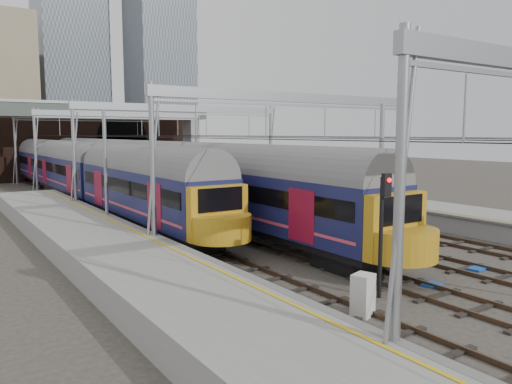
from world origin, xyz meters
TOP-DOWN VIEW (x-y plane):
  - ground at (0.00, 0.00)m, footprint 160.00×160.00m
  - platform_left at (-10.18, 2.50)m, footprint 4.32×55.00m
  - tracks at (0.00, 15.00)m, footprint 14.40×80.00m
  - overhead_line at (0.00, 21.49)m, footprint 16.80×80.00m
  - retaining_wall at (1.40, 51.93)m, footprint 28.00×2.75m
  - overbridge at (0.00, 46.00)m, footprint 28.00×3.00m
  - city_skyline at (2.73, 70.48)m, footprint 37.50×27.50m
  - train_main at (-2.00, 34.29)m, footprint 3.05×70.35m
  - train_second at (-6.00, 31.49)m, footprint 2.97×51.53m
  - signal_near_left at (-3.77, -1.58)m, footprint 0.32×0.45m
  - relay_cabinet at (-5.54, -2.45)m, footprint 0.81×0.74m
  - equip_cover_a at (-1.06, -1.66)m, footprint 0.81×0.63m
  - equip_cover_b at (1.42, 0.87)m, footprint 0.98×0.75m
  - equip_cover_c at (2.39, -1.33)m, footprint 0.84×0.63m

SIDE VIEW (x-z plane):
  - ground at x=0.00m, z-range 0.00..0.00m
  - tracks at x=0.00m, z-range -0.09..0.13m
  - equip_cover_a at x=-1.06m, z-range 0.00..0.09m
  - equip_cover_c at x=2.39m, z-range 0.00..0.09m
  - equip_cover_b at x=1.42m, z-range 0.00..0.11m
  - platform_left at x=-10.18m, z-range -0.01..1.11m
  - relay_cabinet at x=-5.54m, z-range 0.00..1.35m
  - train_second at x=-6.00m, z-range 0.06..5.12m
  - train_main at x=-2.00m, z-range 0.06..5.21m
  - signal_near_left at x=-3.77m, z-range 0.61..4.99m
  - retaining_wall at x=1.40m, z-range -0.17..8.83m
  - overhead_line at x=0.00m, z-range 2.57..10.57m
  - overbridge at x=0.00m, z-range 2.64..11.89m
  - city_skyline at x=2.73m, z-range -12.91..47.09m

